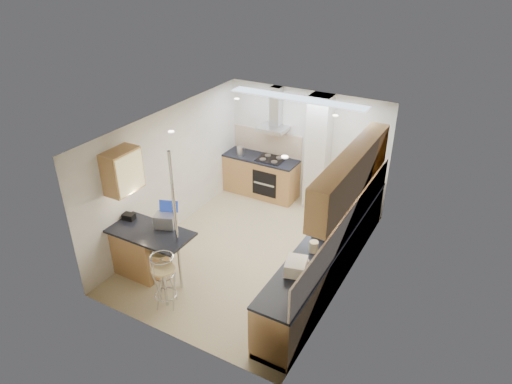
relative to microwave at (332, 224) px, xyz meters
The scene contains 16 objects.
ground 1.87m from the microwave, behind, with size 4.80×4.80×0.00m, color tan.
room_shell 1.33m from the microwave, 162.56° to the left, with size 3.64×4.84×2.51m.
right_counter 0.62m from the microwave, behind, with size 0.63×4.40×0.92m.
back_counter 3.30m from the microwave, 139.63° to the left, with size 1.70×0.63×0.92m.
peninsula 3.08m from the microwave, 151.29° to the right, with size 1.47×0.72×0.94m.
microwave is the anchor object (origin of this frame).
laptop 2.76m from the microwave, 154.31° to the right, with size 0.34×0.25×0.23m, color #95979C.
bag 3.45m from the microwave, 157.37° to the right, with size 0.20×0.14×0.11m, color black.
bar_stool_near 2.87m from the microwave, 146.42° to the right, with size 0.38×0.38×0.93m, color tan, non-canonical shape.
bar_stool_end 2.83m from the microwave, 136.22° to the right, with size 0.39×0.39×0.96m, color tan, non-canonical shape.
jar_a 0.29m from the microwave, 58.46° to the left, with size 0.12×0.12×0.18m, color silver.
jar_b 1.15m from the microwave, 84.10° to the left, with size 0.11×0.11×0.13m, color silver.
jar_c 0.63m from the microwave, 95.77° to the right, with size 0.14×0.14×0.18m, color #B0AA8D.
jar_d 1.06m from the microwave, 90.25° to the right, with size 0.10×0.10×0.14m, color white.
bread_bin 1.21m from the microwave, 94.34° to the right, with size 0.29×0.37×0.19m, color silver.
kettle 3.54m from the microwave, 145.96° to the left, with size 0.16×0.16×0.20m, color silver.
Camera 1 is at (3.49, -6.08, 5.09)m, focal length 32.00 mm.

